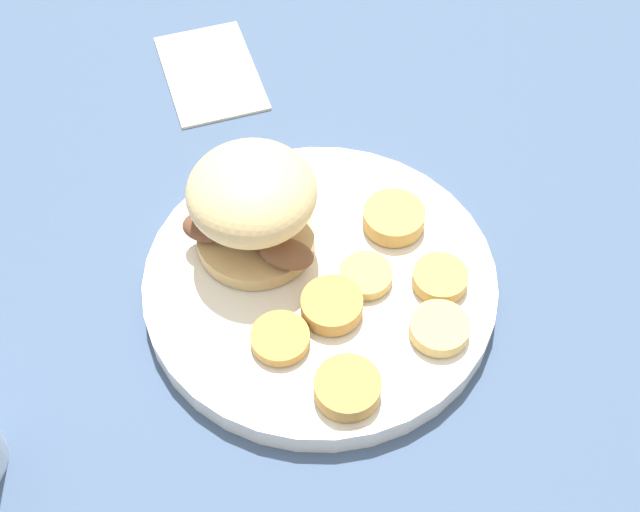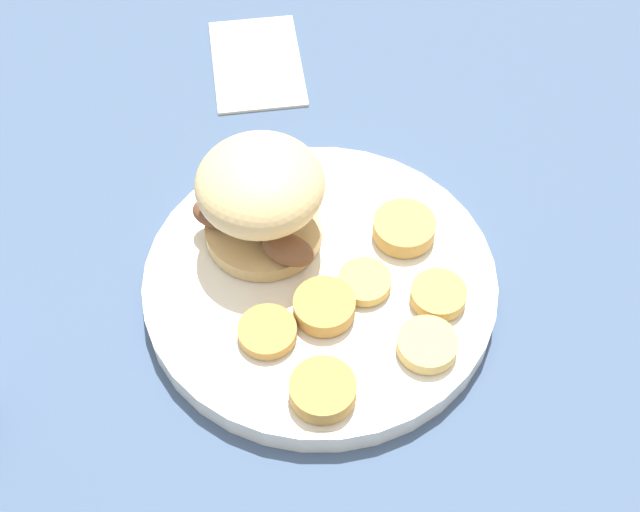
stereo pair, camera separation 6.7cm
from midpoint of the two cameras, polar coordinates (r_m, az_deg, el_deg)
name	(u,v)px [view 2 (the right image)]	position (r m, az deg, el deg)	size (l,w,h in m)	color
ground_plane	(320,292)	(0.71, 2.70, -2.48)	(4.00, 4.00, 0.00)	#3D5170
dinner_plate	(320,283)	(0.70, 2.74, -1.90)	(0.28, 0.28, 0.02)	white
sandwich	(261,196)	(0.68, -0.99, 3.67)	(0.11, 0.13, 0.09)	tan
potato_round_0	(427,345)	(0.66, 9.80, -5.82)	(0.04, 0.04, 0.01)	#DBB766
potato_round_1	(365,282)	(0.69, 5.68, -1.84)	(0.04, 0.04, 0.01)	tan
potato_round_2	(404,228)	(0.72, 8.09, 1.60)	(0.05, 0.05, 0.02)	tan
potato_round_3	(323,390)	(0.63, 3.25, -8.78)	(0.05, 0.05, 0.01)	#BC8942
potato_round_4	(324,307)	(0.67, 3.15, -3.45)	(0.05, 0.05, 0.01)	#BC8942
potato_round_5	(438,295)	(0.69, 10.38, -2.67)	(0.04, 0.04, 0.01)	tan
potato_round_6	(267,332)	(0.66, -0.48, -5.07)	(0.04, 0.04, 0.01)	#BC8942
napkin	(257,62)	(0.89, -1.87, 12.20)	(0.13, 0.09, 0.01)	beige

